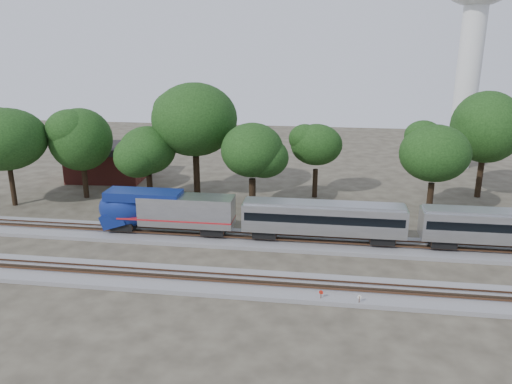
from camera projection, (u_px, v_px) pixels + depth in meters
ground at (249, 266)px, 47.39m from camera, size 160.00×160.00×0.00m
track_far at (258, 240)px, 53.01m from camera, size 160.00×5.00×0.73m
track_near at (242, 284)px, 43.54m from camera, size 160.00×5.00×0.73m
switch_stand_red at (321, 295)px, 40.60m from camera, size 0.35×0.10×1.10m
switch_stand_white at (359, 299)px, 39.96m from camera, size 0.34×0.06×1.06m
switch_lever at (300, 296)px, 41.49m from camera, size 0.57×0.45×0.30m
brick_building at (108, 162)px, 76.15m from camera, size 11.52×8.44×5.34m
tree_0 at (6, 139)px, 62.21m from camera, size 8.81×8.81×12.42m
tree_1 at (81, 140)px, 65.56m from camera, size 8.12×8.12×11.44m
tree_2 at (147, 150)px, 63.60m from camera, size 7.19×7.19×10.14m
tree_3 at (195, 120)px, 64.87m from camera, size 10.79×10.79×15.21m
tree_4 at (252, 150)px, 60.14m from camera, size 7.95×7.95×11.21m
tree_5 at (316, 145)px, 65.98m from camera, size 7.37×7.37×10.38m
tree_6 at (435, 154)px, 58.25m from camera, size 7.98×7.98×11.25m
tree_7 at (486, 127)px, 65.34m from camera, size 9.75×9.75×13.75m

